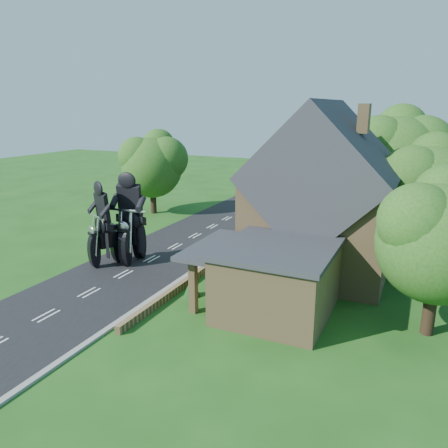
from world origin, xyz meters
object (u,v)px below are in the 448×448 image
at_px(annex, 275,278).
at_px(motorcycle_lead, 133,249).
at_px(motorcycle_follow, 106,253).
at_px(garden_wall, 223,256).
at_px(house, 323,201).

bearing_deg(annex, motorcycle_lead, 165.18).
bearing_deg(motorcycle_follow, garden_wall, -120.74).
relative_size(garden_wall, motorcycle_lead, 11.53).
distance_m(garden_wall, motorcycle_lead, 5.92).
bearing_deg(annex, garden_wall, 133.84).
bearing_deg(motorcycle_follow, motorcycle_lead, -110.67).
distance_m(house, motorcycle_lead, 12.43).
bearing_deg(motorcycle_lead, house, -164.30).
distance_m(house, motorcycle_follow, 13.95).
xyz_separation_m(garden_wall, motorcycle_follow, (-6.29, -4.15, 0.62)).
bearing_deg(motorcycle_follow, annex, -162.09).
bearing_deg(house, garden_wall, -170.83).
bearing_deg(garden_wall, house, 9.17).
height_order(garden_wall, annex, annex).
relative_size(annex, motorcycle_lead, 3.70).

